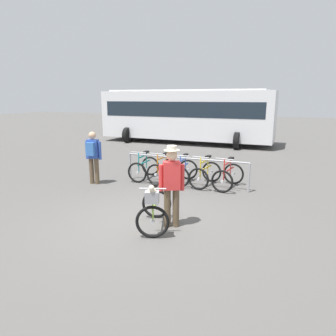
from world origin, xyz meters
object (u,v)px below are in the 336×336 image
Objects in this scene: featured_bicycle at (154,207)px; racked_bike_teal at (144,168)px; racked_bike_red at (228,176)px; person_with_featured_bike at (172,183)px; bus_distant at (186,113)px; racked_bike_yellow at (205,174)px; racked_bike_blue at (184,172)px; pedestrian_with_backpack at (93,154)px; racked_bike_orange at (163,170)px.

racked_bike_teal is at bearing 118.07° from featured_bicycle.
racked_bike_red is 3.31m from person_with_featured_bike.
featured_bicycle is 12.43m from bus_distant.
racked_bike_yellow is 9.20m from bus_distant.
racked_bike_red is at bearing -64.74° from bus_distant.
bus_distant is (-1.21, 8.40, 1.37)m from racked_bike_teal.
racked_bike_teal is at bearing 178.15° from racked_bike_blue.
bus_distant reaches higher than featured_bicycle.
pedestrian_with_backpack is (-3.31, -1.03, 0.57)m from racked_bike_yellow.
racked_bike_teal and racked_bike_blue have the same top height.
racked_bike_teal is 2.80m from racked_bike_red.
pedestrian_with_backpack is 0.16× the size of bus_distant.
racked_bike_yellow is 3.50m from featured_bicycle.
person_with_featured_bike is (0.08, -3.22, 0.58)m from racked_bike_yellow.
person_with_featured_bike is 0.17× the size of bus_distant.
person_with_featured_bike reaches higher than pedestrian_with_backpack.
featured_bicycle reaches higher than racked_bike_blue.
racked_bike_red is 0.72× the size of pedestrian_with_backpack.
person_with_featured_bike is at bearing 45.02° from featured_bicycle.
person_with_featured_bike reaches higher than racked_bike_orange.
racked_bike_orange is 0.71× the size of pedestrian_with_backpack.
person_with_featured_bike is (-0.62, -3.20, 0.58)m from racked_bike_red.
racked_bike_orange is at bearing 114.36° from person_with_featured_bike.
person_with_featured_bike is (0.28, 0.28, 0.46)m from featured_bicycle.
racked_bike_blue is 3.56m from featured_bicycle.
racked_bike_teal is at bearing 123.52° from person_with_featured_bike.
featured_bicycle is 0.77× the size of pedestrian_with_backpack.
person_with_featured_bike is 4.03m from pedestrian_with_backpack.
pedestrian_with_backpack is (-1.21, -1.10, 0.57)m from racked_bike_teal.
racked_bike_yellow is at bearing -1.85° from racked_bike_orange.
racked_bike_yellow is 1.00× the size of racked_bike_red.
racked_bike_yellow is at bearing 91.41° from person_with_featured_bike.
bus_distant reaches higher than pedestrian_with_backpack.
bus_distant is (0.00, 9.51, 0.80)m from pedestrian_with_backpack.
racked_bike_blue is 0.70m from racked_bike_yellow.
racked_bike_red is (2.10, -0.07, 0.00)m from racked_bike_orange.
bus_distant is at bearing 115.26° from racked_bike_red.
person_with_featured_bike is at bearing -65.64° from racked_bike_orange.
bus_distant is (-4.01, 8.49, 1.37)m from racked_bike_red.
featured_bicycle reaches higher than racked_bike_teal.
pedestrian_with_backpack is (-3.11, 2.46, 0.45)m from featured_bicycle.
racked_bike_teal and racked_bike_yellow have the same top height.
racked_bike_teal is 3.99m from person_with_featured_bike.
racked_bike_orange is 0.93× the size of featured_bicycle.
pedestrian_with_backpack reaches higher than racked_bike_teal.
racked_bike_red is at bearing -1.85° from racked_bike_orange.
pedestrian_with_backpack is at bearing -162.66° from racked_bike_yellow.
featured_bicycle is at bearing -71.26° from racked_bike_orange.
racked_bike_blue is at bearing 103.50° from person_with_featured_bike.
featured_bicycle reaches higher than racked_bike_orange.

